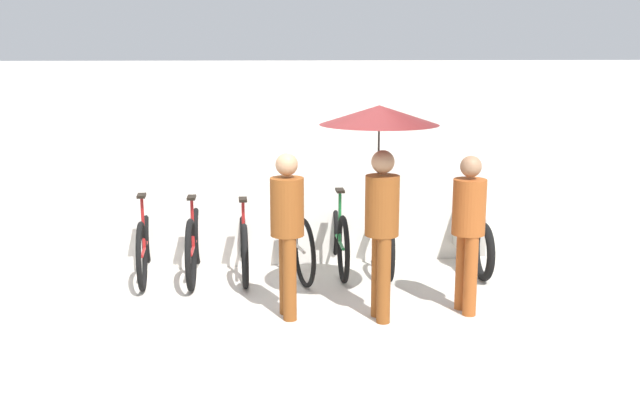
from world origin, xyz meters
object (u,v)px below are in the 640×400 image
pedestrian_leading (287,223)px  pedestrian_center (380,147)px  parked_bicycle_1 (195,242)px  parked_bicycle_3 (291,239)px  motorcycle (468,233)px  parked_bicycle_0 (145,243)px  parked_bicycle_4 (338,237)px  parked_bicycle_2 (243,243)px  parked_bicycle_5 (384,237)px  pedestrian_trailing (468,223)px

pedestrian_leading → pedestrian_center: 1.13m
parked_bicycle_1 → pedestrian_leading: pedestrian_leading is taller
parked_bicycle_3 → motorcycle: (2.13, 0.06, -0.02)m
parked_bicycle_1 → parked_bicycle_3: (1.10, -0.00, -0.00)m
parked_bicycle_0 → motorcycle: parked_bicycle_0 is taller
pedestrian_center → motorcycle: bearing=42.6°
parked_bicycle_4 → pedestrian_leading: pedestrian_leading is taller
parked_bicycle_0 → pedestrian_center: bearing=-124.8°
parked_bicycle_1 → pedestrian_leading: 1.77m
pedestrian_leading → pedestrian_center: size_ratio=0.79×
parked_bicycle_2 → parked_bicycle_5: (1.66, 0.01, 0.01)m
parked_bicycle_0 → parked_bicycle_1: size_ratio=0.98×
parked_bicycle_4 → parked_bicycle_0: bearing=92.2°
parked_bicycle_3 → parked_bicycle_0: bearing=78.1°
parked_bicycle_3 → parked_bicycle_4: parked_bicycle_3 is taller
pedestrian_trailing → parked_bicycle_1: bearing=143.0°
parked_bicycle_4 → motorcycle: (1.58, -0.00, -0.01)m
pedestrian_leading → motorcycle: size_ratio=0.83×
pedestrian_leading → motorcycle: bearing=25.7°
parked_bicycle_1 → motorcycle: (3.24, 0.06, -0.02)m
parked_bicycle_5 → pedestrian_trailing: bearing=-156.5°
parked_bicycle_1 → parked_bicycle_5: 2.21m
parked_bicycle_3 → parked_bicycle_4: bearing=-93.3°
pedestrian_trailing → pedestrian_leading: bearing=169.1°
parked_bicycle_1 → parked_bicycle_2: parked_bicycle_1 is taller
pedestrian_trailing → parked_bicycle_2: bearing=136.6°
pedestrian_center → motorcycle: size_ratio=1.06×
pedestrian_center → motorcycle: 2.47m
parked_bicycle_0 → parked_bicycle_3: parked_bicycle_3 is taller
parked_bicycle_4 → pedestrian_center: size_ratio=0.86×
parked_bicycle_5 → pedestrian_leading: (-1.27, -1.44, 0.55)m
pedestrian_leading → pedestrian_trailing: (1.74, -0.10, -0.03)m
pedestrian_center → parked_bicycle_1: bearing=135.6°
parked_bicycle_3 → motorcycle: parked_bicycle_3 is taller
parked_bicycle_4 → pedestrian_leading: bearing=156.1°
motorcycle → parked_bicycle_3: bearing=94.8°
parked_bicycle_4 → motorcycle: bearing=-87.9°
parked_bicycle_2 → pedestrian_leading: bearing=-165.0°
parked_bicycle_2 → pedestrian_leading: (0.38, -1.44, 0.56)m
pedestrian_trailing → pedestrian_center: bearing=171.5°
parked_bicycle_5 → pedestrian_leading: bearing=145.2°
parked_bicycle_1 → motorcycle: parked_bicycle_1 is taller
parked_bicycle_0 → motorcycle: 3.79m
parked_bicycle_1 → pedestrian_trailing: (2.68, -1.51, 0.50)m
parked_bicycle_3 → pedestrian_center: 2.07m
parked_bicycle_3 → pedestrian_trailing: size_ratio=1.15×
parked_bicycle_1 → pedestrian_center: (1.80, -1.50, 1.25)m
parked_bicycle_1 → parked_bicycle_5: (2.21, 0.03, -0.02)m
parked_bicycle_3 → parked_bicycle_5: size_ratio=1.05×
parked_bicycle_3 → pedestrian_leading: pedestrian_leading is taller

